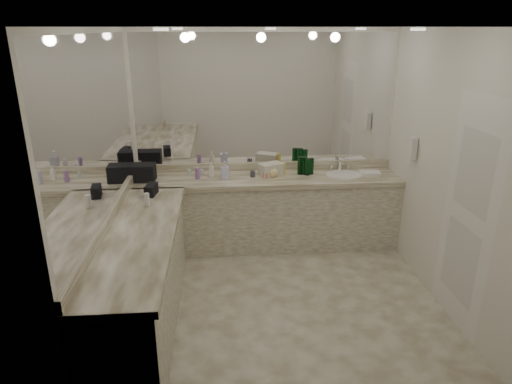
{
  "coord_description": "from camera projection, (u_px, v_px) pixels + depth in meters",
  "views": [
    {
      "loc": [
        -0.55,
        -4.01,
        2.6
      ],
      "look_at": [
        -0.19,
        0.4,
        1.0
      ],
      "focal_mm": 32.0,
      "sensor_mm": 36.0,
      "label": 1
    }
  ],
  "objects": [
    {
      "name": "amenity_bottle_1",
      "position": [
        253.0,
        174.0,
        5.49
      ],
      "size": [
        0.06,
        0.06,
        0.08
      ],
      "primitive_type": "cylinder",
      "color": "#3F3F4C",
      "rests_on": "vanity_back_top"
    },
    {
      "name": "green_bottle_2",
      "position": [
        300.0,
        166.0,
        5.57
      ],
      "size": [
        0.06,
        0.06,
        0.22
      ],
      "primitive_type": "cylinder",
      "color": "#0D4A1C",
      "rests_on": "vanity_back_top"
    },
    {
      "name": "soap_bottle_b",
      "position": [
        225.0,
        170.0,
        5.4
      ],
      "size": [
        0.1,
        0.1,
        0.22
      ],
      "primitive_type": "imported",
      "rotation": [
        0.0,
        0.0,
        -0.01
      ],
      "color": "silver",
      "rests_on": "vanity_back_top"
    },
    {
      "name": "cream_cosmetic_case",
      "position": [
        271.0,
        169.0,
        5.53
      ],
      "size": [
        0.31,
        0.26,
        0.15
      ],
      "primitive_type": "cube",
      "rotation": [
        0.0,
        0.0,
        0.43
      ],
      "color": "beige",
      "rests_on": "vanity_back_top"
    },
    {
      "name": "amenity_bottle_5",
      "position": [
        283.0,
        169.0,
        5.55
      ],
      "size": [
        0.05,
        0.05,
        0.15
      ],
      "primitive_type": "cylinder",
      "color": "#F2D84C",
      "rests_on": "vanity_back_top"
    },
    {
      "name": "amenity_bottle_3",
      "position": [
        189.0,
        172.0,
        5.56
      ],
      "size": [
        0.04,
        0.04,
        0.07
      ],
      "primitive_type": "cylinder",
      "color": "silver",
      "rests_on": "vanity_back_top"
    },
    {
      "name": "soap_bottle_c",
      "position": [
        273.0,
        171.0,
        5.47
      ],
      "size": [
        0.14,
        0.14,
        0.15
      ],
      "primitive_type": "imported",
      "rotation": [
        0.0,
        0.0,
        0.16
      ],
      "color": "#FADE88",
      "rests_on": "vanity_back_top"
    },
    {
      "name": "sink",
      "position": [
        344.0,
        175.0,
        5.57
      ],
      "size": [
        0.44,
        0.44,
        0.03
      ],
      "primitive_type": "cylinder",
      "color": "white",
      "rests_on": "vanity_back_top"
    },
    {
      "name": "floor",
      "position": [
        278.0,
        296.0,
        4.68
      ],
      "size": [
        3.2,
        3.2,
        0.0
      ],
      "primitive_type": "plane",
      "color": "beige",
      "rests_on": "ground"
    },
    {
      "name": "wall_right",
      "position": [
        446.0,
        171.0,
        4.36
      ],
      "size": [
        0.02,
        3.0,
        2.6
      ],
      "primitive_type": "cube",
      "color": "silver",
      "rests_on": "floor"
    },
    {
      "name": "black_toiletry_bag",
      "position": [
        140.0,
        173.0,
        5.33
      ],
      "size": [
        0.35,
        0.23,
        0.2
      ],
      "primitive_type": "cube",
      "rotation": [
        0.0,
        0.0,
        -0.03
      ],
      "color": "black",
      "rests_on": "vanity_back_top"
    },
    {
      "name": "amenity_bottle_4",
      "position": [
        197.0,
        173.0,
        5.41
      ],
      "size": [
        0.05,
        0.05,
        0.13
      ],
      "primitive_type": "cylinder",
      "color": "#9966B2",
      "rests_on": "vanity_back_top"
    },
    {
      "name": "wall_phone",
      "position": [
        413.0,
        148.0,
        4.99
      ],
      "size": [
        0.06,
        0.1,
        0.24
      ],
      "primitive_type": "cube",
      "color": "white",
      "rests_on": "wall_right"
    },
    {
      "name": "mirror_left",
      "position": [
        100.0,
        128.0,
        3.96
      ],
      "size": [
        0.01,
        2.92,
        1.55
      ],
      "primitive_type": "cube",
      "color": "white",
      "rests_on": "wall_left"
    },
    {
      "name": "amenity_bottle_2",
      "position": [
        201.0,
        173.0,
        5.53
      ],
      "size": [
        0.04,
        0.04,
        0.08
      ],
      "primitive_type": "cylinder",
      "color": "silver",
      "rests_on": "vanity_back_top"
    },
    {
      "name": "faucet",
      "position": [
        340.0,
        165.0,
        5.74
      ],
      "size": [
        0.24,
        0.16,
        0.14
      ],
      "primitive_type": "cube",
      "color": "silver",
      "rests_on": "vanity_back_top"
    },
    {
      "name": "vanity_left_top",
      "position": [
        138.0,
        236.0,
        4.01
      ],
      "size": [
        0.64,
        2.42,
        0.06
      ],
      "primitive_type": "cube",
      "color": "beige",
      "rests_on": "vanity_left_base"
    },
    {
      "name": "lotion_left",
      "position": [
        147.0,
        200.0,
        4.57
      ],
      "size": [
        0.06,
        0.06,
        0.13
      ],
      "primitive_type": "cylinder",
      "color": "white",
      "rests_on": "vanity_left_top"
    },
    {
      "name": "green_bottle_3",
      "position": [
        303.0,
        166.0,
        5.57
      ],
      "size": [
        0.07,
        0.07,
        0.22
      ],
      "primitive_type": "cylinder",
      "color": "#0D4A1C",
      "rests_on": "vanity_back_top"
    },
    {
      "name": "backsplash_left",
      "position": [
        111.0,
        215.0,
        4.24
      ],
      "size": [
        0.04,
        3.0,
        0.1
      ],
      "primitive_type": "cube",
      "color": "beige",
      "rests_on": "vanity_left_top"
    },
    {
      "name": "ceiling",
      "position": [
        283.0,
        27.0,
        3.8
      ],
      "size": [
        3.2,
        3.2,
        0.0
      ],
      "primitive_type": "plane",
      "color": "white",
      "rests_on": "floor"
    },
    {
      "name": "black_bag_spill",
      "position": [
        151.0,
        190.0,
        4.88
      ],
      "size": [
        0.13,
        0.22,
        0.11
      ],
      "primitive_type": "cube",
      "rotation": [
        0.0,
        0.0,
        -0.17
      ],
      "color": "black",
      "rests_on": "vanity_left_top"
    },
    {
      "name": "backsplash_back",
      "position": [
        265.0,
        166.0,
        5.75
      ],
      "size": [
        3.2,
        0.04,
        0.1
      ],
      "primitive_type": "cube",
      "color": "beige",
      "rests_on": "vanity_back_top"
    },
    {
      "name": "mirror_back",
      "position": [
        265.0,
        100.0,
        5.47
      ],
      "size": [
        3.12,
        0.01,
        1.55
      ],
      "primitive_type": "cube",
      "color": "white",
      "rests_on": "wall_back"
    },
    {
      "name": "amenity_bottle_0",
      "position": [
        266.0,
        176.0,
        5.44
      ],
      "size": [
        0.06,
        0.06,
        0.06
      ],
      "primitive_type": "cylinder",
      "color": "#E57F66",
      "rests_on": "vanity_back_top"
    },
    {
      "name": "green_bottle_0",
      "position": [
        307.0,
        167.0,
        5.54
      ],
      "size": [
        0.07,
        0.07,
        0.2
      ],
      "primitive_type": "cylinder",
      "color": "#0D4A1C",
      "rests_on": "vanity_back_top"
    },
    {
      "name": "door",
      "position": [
        468.0,
        216.0,
        3.97
      ],
      "size": [
        0.02,
        0.82,
        2.1
      ],
      "primitive_type": "cube",
      "color": "white",
      "rests_on": "wall_right"
    },
    {
      "name": "wall_left",
      "position": [
        105.0,
        180.0,
        4.12
      ],
      "size": [
        0.02,
        3.0,
        2.6
      ],
      "primitive_type": "cube",
      "color": "silver",
      "rests_on": "floor"
    },
    {
      "name": "vanity_left_base",
      "position": [
        141.0,
        281.0,
        4.16
      ],
      "size": [
        0.6,
        2.4,
        0.84
      ],
      "primitive_type": "cube",
      "color": "silver",
      "rests_on": "floor"
    },
    {
      "name": "hand_towel",
      "position": [
        370.0,
        173.0,
        5.57
      ],
      "size": [
        0.26,
        0.19,
        0.04
      ],
      "primitive_type": "cube",
      "rotation": [
        0.0,
        0.0,
        -0.11
      ],
      "color": "white",
      "rests_on": "vanity_back_top"
    },
    {
      "name": "vanity_back_base",
      "position": [
        266.0,
        213.0,
        5.66
      ],
      "size": [
        3.2,
        0.6,
        0.84
      ],
      "primitive_type": "cube",
      "color": "silver",
      "rests_on": "floor"
    },
    {
      "name": "wall_back",
      "position": [
        265.0,
        139.0,
        5.65
      ],
      "size": [
        3.2,
        0.02,
        2.6
      ],
      "primitive_type": "cube",
      "color": "silver",
      "rests_on": "floor"
    },
    {
      "name": "green_bottle_1",
      "position": [
        311.0,
        166.0,
        5.58
      ],
      "size": [
        0.06,
        0.06,
        0.2
      ],
      "primitive_type": "cylinder",
      "color": "#0D4A1C",
      "rests_on": "vanity_back_top"
    },
    {
      "name": "soap_bottle_a",
      "position": [
        211.0,
        169.0,
        5.47
      ],
      "size": [
        0.09,
        0.09,
        0.19
      ],
      "primitive_type": "imported",
      "rotation": [
        0.0,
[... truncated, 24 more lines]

